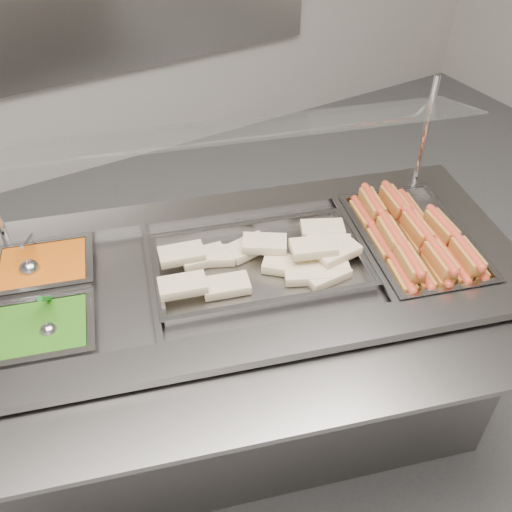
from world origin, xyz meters
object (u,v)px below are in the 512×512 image
pan_hotdogs (412,246)px  pan_wraps (259,267)px  sneeze_guard (225,134)px  ladle (30,268)px  serving_spoon (48,325)px  steam_counter (243,351)px

pan_hotdogs → pan_wraps: (-0.49, 0.15, 0.01)m
pan_hotdogs → pan_wraps: 0.51m
sneeze_guard → ladle: bearing=170.7°
serving_spoon → sneeze_guard: bearing=14.4°
steam_counter → pan_wraps: size_ratio=2.66×
pan_wraps → serving_spoon: (-0.62, 0.04, 0.03)m
sneeze_guard → pan_wraps: sneeze_guard is taller
ladle → pan_wraps: bearing=-26.5°
ladle → serving_spoon: (-0.01, -0.26, 0.00)m
pan_wraps → serving_spoon: size_ratio=4.55×
serving_spoon → steam_counter: bearing=-2.9°
pan_hotdogs → serving_spoon: size_ratio=3.71×
steam_counter → pan_hotdogs: pan_hotdogs is taller
ladle → steam_counter: bearing=-27.4°
steam_counter → pan_wraps: 0.39m
sneeze_guard → pan_wraps: bearing=-91.2°
pan_wraps → ladle: ladle is taller
steam_counter → ladle: bearing=152.6°
steam_counter → serving_spoon: 0.71m
steam_counter → serving_spoon: bearing=177.1°
steam_counter → ladle: size_ratio=10.51×
pan_wraps → ladle: size_ratio=3.95×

